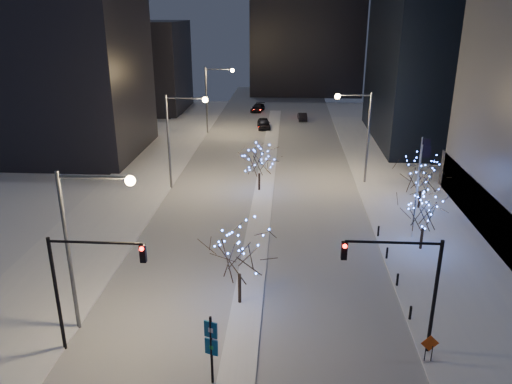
# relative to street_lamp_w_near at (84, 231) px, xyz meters

# --- Properties ---
(ground) EXTENTS (160.00, 160.00, 0.00)m
(ground) POSITION_rel_street_lamp_w_near_xyz_m (8.94, -2.00, -6.50)
(ground) COLOR silver
(ground) RESTS_ON ground
(road) EXTENTS (20.00, 130.00, 0.02)m
(road) POSITION_rel_street_lamp_w_near_xyz_m (8.94, 33.00, -6.49)
(road) COLOR #9CA0AA
(road) RESTS_ON ground
(median) EXTENTS (2.00, 80.00, 0.15)m
(median) POSITION_rel_street_lamp_w_near_xyz_m (8.94, 28.00, -6.42)
(median) COLOR white
(median) RESTS_ON ground
(east_sidewalk) EXTENTS (10.00, 90.00, 0.15)m
(east_sidewalk) POSITION_rel_street_lamp_w_near_xyz_m (23.94, 18.00, -6.42)
(east_sidewalk) COLOR white
(east_sidewalk) RESTS_ON ground
(west_sidewalk) EXTENTS (8.00, 90.00, 0.15)m
(west_sidewalk) POSITION_rel_street_lamp_w_near_xyz_m (-5.06, 18.00, -6.42)
(west_sidewalk) COLOR white
(west_sidewalk) RESTS_ON ground
(filler_west_near) EXTENTS (22.00, 18.00, 24.00)m
(filler_west_near) POSITION_rel_street_lamp_w_near_xyz_m (-19.06, 38.00, 5.50)
(filler_west_near) COLOR black
(filler_west_near) RESTS_ON ground
(filler_west_far) EXTENTS (18.00, 16.00, 16.00)m
(filler_west_far) POSITION_rel_street_lamp_w_near_xyz_m (-17.06, 68.00, 1.50)
(filler_west_far) COLOR black
(filler_west_far) RESTS_ON ground
(street_lamp_w_near) EXTENTS (4.40, 0.56, 10.00)m
(street_lamp_w_near) POSITION_rel_street_lamp_w_near_xyz_m (0.00, 0.00, 0.00)
(street_lamp_w_near) COLOR #595E66
(street_lamp_w_near) RESTS_ON ground
(street_lamp_w_mid) EXTENTS (4.40, 0.56, 10.00)m
(street_lamp_w_mid) POSITION_rel_street_lamp_w_near_xyz_m (0.00, 25.00, 0.00)
(street_lamp_w_mid) COLOR #595E66
(street_lamp_w_mid) RESTS_ON ground
(street_lamp_w_far) EXTENTS (4.40, 0.56, 10.00)m
(street_lamp_w_far) POSITION_rel_street_lamp_w_near_xyz_m (0.00, 50.00, 0.00)
(street_lamp_w_far) COLOR #595E66
(street_lamp_w_far) RESTS_ON ground
(street_lamp_east) EXTENTS (3.90, 0.56, 10.00)m
(street_lamp_east) POSITION_rel_street_lamp_w_near_xyz_m (19.02, 28.00, -0.05)
(street_lamp_east) COLOR #595E66
(street_lamp_east) RESTS_ON ground
(traffic_signal_west) EXTENTS (5.26, 0.43, 7.00)m
(traffic_signal_west) POSITION_rel_street_lamp_w_near_xyz_m (0.50, -2.00, -1.74)
(traffic_signal_west) COLOR black
(traffic_signal_west) RESTS_ON ground
(traffic_signal_east) EXTENTS (5.26, 0.43, 7.00)m
(traffic_signal_east) POSITION_rel_street_lamp_w_near_xyz_m (17.88, -1.00, -1.74)
(traffic_signal_east) COLOR black
(traffic_signal_east) RESTS_ON ground
(flagpoles) EXTENTS (1.35, 2.60, 8.00)m
(flagpoles) POSITION_rel_street_lamp_w_near_xyz_m (22.30, 15.25, -1.70)
(flagpoles) COLOR silver
(flagpoles) RESTS_ON east_sidewalk
(bollards) EXTENTS (0.16, 12.16, 0.90)m
(bollards) POSITION_rel_street_lamp_w_near_xyz_m (19.14, 8.00, -5.90)
(bollards) COLOR black
(bollards) RESTS_ON east_sidewalk
(car_near) EXTENTS (2.49, 5.04, 1.65)m
(car_near) POSITION_rel_street_lamp_w_near_xyz_m (7.44, 53.78, -5.67)
(car_near) COLOR black
(car_near) RESTS_ON ground
(car_mid) EXTENTS (1.69, 4.11, 1.32)m
(car_mid) POSITION_rel_street_lamp_w_near_xyz_m (13.75, 60.44, -5.84)
(car_mid) COLOR black
(car_mid) RESTS_ON ground
(car_far) EXTENTS (2.76, 5.08, 1.40)m
(car_far) POSITION_rel_street_lamp_w_near_xyz_m (5.62, 67.68, -5.80)
(car_far) COLOR black
(car_far) RESTS_ON ground
(holiday_tree_median_near) EXTENTS (5.71, 5.71, 5.67)m
(holiday_tree_median_near) POSITION_rel_street_lamp_w_near_xyz_m (8.44, 3.20, -2.65)
(holiday_tree_median_near) COLOR black
(holiday_tree_median_near) RESTS_ON median
(holiday_tree_median_far) EXTENTS (4.16, 4.16, 4.82)m
(holiday_tree_median_far) POSITION_rel_street_lamp_w_near_xyz_m (8.44, 24.68, -3.17)
(holiday_tree_median_far) COLOR black
(holiday_tree_median_far) RESTS_ON median
(holiday_tree_plaza_near) EXTENTS (4.29, 4.29, 4.78)m
(holiday_tree_plaza_near) POSITION_rel_street_lamp_w_near_xyz_m (22.14, 11.88, -3.22)
(holiday_tree_plaza_near) COLOR black
(holiday_tree_plaza_near) RESTS_ON east_sidewalk
(holiday_tree_plaza_far) EXTENTS (4.30, 4.30, 5.21)m
(holiday_tree_plaza_far) POSITION_rel_street_lamp_w_near_xyz_m (24.07, 20.71, -3.06)
(holiday_tree_plaza_far) COLOR black
(holiday_tree_plaza_far) RESTS_ON east_sidewalk
(wayfinding_sign) EXTENTS (0.70, 0.32, 4.01)m
(wayfinding_sign) POSITION_rel_street_lamp_w_near_xyz_m (7.73, -4.17, -4.04)
(wayfinding_sign) COLOR black
(wayfinding_sign) RESTS_ON ground
(construction_sign) EXTENTS (1.00, 0.13, 1.65)m
(construction_sign) POSITION_rel_street_lamp_w_near_xyz_m (19.24, -1.90, -5.36)
(construction_sign) COLOR black
(construction_sign) RESTS_ON east_sidewalk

